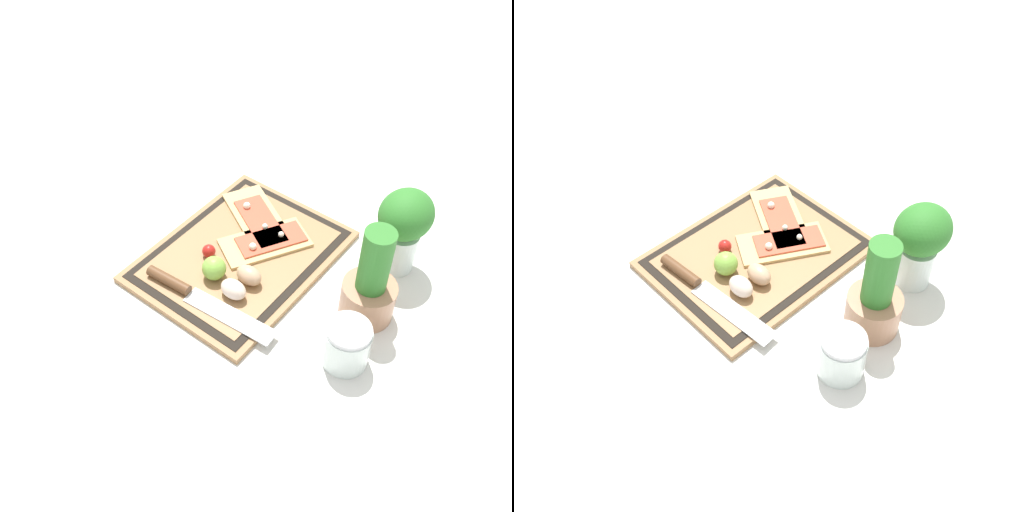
# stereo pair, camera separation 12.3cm
# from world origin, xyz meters

# --- Properties ---
(ground_plane) EXTENTS (6.00, 6.00, 0.00)m
(ground_plane) POSITION_xyz_m (0.00, 0.00, 0.00)
(ground_plane) COLOR silver
(cutting_board) EXTENTS (0.42, 0.32, 0.02)m
(cutting_board) POSITION_xyz_m (0.00, 0.00, 0.01)
(cutting_board) COLOR #997047
(cutting_board) RESTS_ON ground_plane
(pizza_slice_near) EXTENTS (0.18, 0.22, 0.02)m
(pizza_slice_near) POSITION_xyz_m (-0.10, -0.03, 0.02)
(pizza_slice_near) COLOR tan
(pizza_slice_near) RESTS_ON cutting_board
(pizza_slice_far) EXTENTS (0.21, 0.17, 0.02)m
(pizza_slice_far) POSITION_xyz_m (-0.05, 0.03, 0.02)
(pizza_slice_far) COLOR tan
(pizza_slice_far) RESTS_ON cutting_board
(knife) EXTENTS (0.05, 0.30, 0.02)m
(knife) POSITION_xyz_m (0.15, -0.01, 0.02)
(knife) COLOR silver
(knife) RESTS_ON cutting_board
(egg_brown) EXTENTS (0.04, 0.06, 0.04)m
(egg_brown) POSITION_xyz_m (0.05, 0.06, 0.04)
(egg_brown) COLOR tan
(egg_brown) RESTS_ON cutting_board
(egg_pink) EXTENTS (0.04, 0.06, 0.04)m
(egg_pink) POSITION_xyz_m (0.10, 0.06, 0.04)
(egg_pink) COLOR beige
(egg_pink) RESTS_ON cutting_board
(lime) EXTENTS (0.05, 0.05, 0.05)m
(lime) POSITION_xyz_m (0.08, -0.00, 0.04)
(lime) COLOR #7FB742
(lime) RESTS_ON cutting_board
(cherry_tomato_red) EXTENTS (0.03, 0.03, 0.03)m
(cherry_tomato_red) POSITION_xyz_m (0.05, -0.05, 0.03)
(cherry_tomato_red) COLOR red
(cherry_tomato_red) RESTS_ON cutting_board
(herb_pot) EXTENTS (0.10, 0.10, 0.22)m
(herb_pot) POSITION_xyz_m (-0.04, 0.28, 0.08)
(herb_pot) COLOR #AD7A5B
(herb_pot) RESTS_ON ground_plane
(sauce_jar) EXTENTS (0.09, 0.09, 0.09)m
(sauce_jar) POSITION_xyz_m (0.08, 0.31, 0.04)
(sauce_jar) COLOR silver
(sauce_jar) RESTS_ON ground_plane
(herb_glass) EXTENTS (0.12, 0.11, 0.19)m
(herb_glass) POSITION_xyz_m (-0.19, 0.26, 0.11)
(herb_glass) COLOR silver
(herb_glass) RESTS_ON ground_plane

